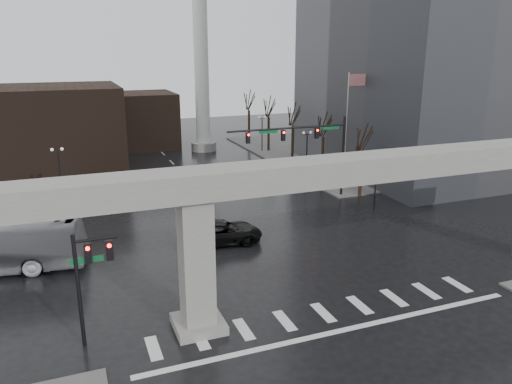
# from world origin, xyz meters

# --- Properties ---
(ground) EXTENTS (160.00, 160.00, 0.00)m
(ground) POSITION_xyz_m (0.00, 0.00, 0.00)
(ground) COLOR black
(ground) RESTS_ON ground
(sidewalk_ne) EXTENTS (28.00, 36.00, 0.15)m
(sidewalk_ne) POSITION_xyz_m (26.00, 36.00, 0.07)
(sidewalk_ne) COLOR #64615F
(sidewalk_ne) RESTS_ON ground
(elevated_guideway) EXTENTS (48.00, 2.60, 8.70)m
(elevated_guideway) POSITION_xyz_m (1.26, 0.00, 6.88)
(elevated_guideway) COLOR #999791
(elevated_guideway) RESTS_ON ground
(building_far_left) EXTENTS (16.00, 14.00, 10.00)m
(building_far_left) POSITION_xyz_m (-14.00, 42.00, 5.00)
(building_far_left) COLOR black
(building_far_left) RESTS_ON ground
(building_far_mid) EXTENTS (10.00, 10.00, 8.00)m
(building_far_mid) POSITION_xyz_m (-2.00, 52.00, 4.00)
(building_far_mid) COLOR black
(building_far_mid) RESTS_ON ground
(smokestack) EXTENTS (3.60, 3.60, 30.00)m
(smokestack) POSITION_xyz_m (6.00, 46.00, 13.35)
(smokestack) COLOR white
(smokestack) RESTS_ON ground
(signal_mast_arm) EXTENTS (12.12, 0.43, 8.00)m
(signal_mast_arm) POSITION_xyz_m (8.99, 18.80, 5.83)
(signal_mast_arm) COLOR black
(signal_mast_arm) RESTS_ON ground
(signal_left_pole) EXTENTS (2.30, 0.30, 6.00)m
(signal_left_pole) POSITION_xyz_m (-12.25, 0.50, 4.07)
(signal_left_pole) COLOR black
(signal_left_pole) RESTS_ON ground
(flagpole_assembly) EXTENTS (2.06, 0.12, 12.00)m
(flagpole_assembly) POSITION_xyz_m (15.29, 22.00, 7.53)
(flagpole_assembly) COLOR silver
(flagpole_assembly) RESTS_ON ground
(lamp_right_0) EXTENTS (1.22, 0.32, 5.11)m
(lamp_right_0) POSITION_xyz_m (13.50, 14.00, 3.47)
(lamp_right_0) COLOR black
(lamp_right_0) RESTS_ON ground
(lamp_right_1) EXTENTS (1.22, 0.32, 5.11)m
(lamp_right_1) POSITION_xyz_m (13.50, 28.00, 3.47)
(lamp_right_1) COLOR black
(lamp_right_1) RESTS_ON ground
(lamp_right_2) EXTENTS (1.22, 0.32, 5.11)m
(lamp_right_2) POSITION_xyz_m (13.50, 42.00, 3.47)
(lamp_right_2) COLOR black
(lamp_right_2) RESTS_ON ground
(lamp_left_0) EXTENTS (1.22, 0.32, 5.11)m
(lamp_left_0) POSITION_xyz_m (-13.50, 14.00, 3.47)
(lamp_left_0) COLOR black
(lamp_left_0) RESTS_ON ground
(lamp_left_1) EXTENTS (1.22, 0.32, 5.11)m
(lamp_left_1) POSITION_xyz_m (-13.50, 28.00, 3.47)
(lamp_left_1) COLOR black
(lamp_left_1) RESTS_ON ground
(lamp_left_2) EXTENTS (1.22, 0.32, 5.11)m
(lamp_left_2) POSITION_xyz_m (-13.50, 42.00, 3.47)
(lamp_left_2) COLOR black
(lamp_left_2) RESTS_ON ground
(tree_right_0) EXTENTS (1.09, 1.58, 7.50)m
(tree_right_0) POSITION_xyz_m (14.53, 18.02, 2.79)
(tree_right_0) COLOR black
(tree_right_0) RESTS_ON ground
(tree_right_1) EXTENTS (1.09, 1.61, 7.67)m
(tree_right_1) POSITION_xyz_m (14.53, 26.02, 2.85)
(tree_right_1) COLOR black
(tree_right_1) RESTS_ON ground
(tree_right_2) EXTENTS (1.10, 1.63, 7.85)m
(tree_right_2) POSITION_xyz_m (14.53, 34.02, 2.91)
(tree_right_2) COLOR black
(tree_right_2) RESTS_ON ground
(tree_right_3) EXTENTS (1.11, 1.66, 8.02)m
(tree_right_3) POSITION_xyz_m (14.53, 42.02, 2.98)
(tree_right_3) COLOR black
(tree_right_3) RESTS_ON ground
(tree_right_4) EXTENTS (1.12, 1.69, 8.19)m
(tree_right_4) POSITION_xyz_m (14.53, 50.02, 3.04)
(tree_right_4) COLOR black
(tree_right_4) RESTS_ON ground
(pickup_truck) EXTENTS (6.71, 3.63, 1.79)m
(pickup_truck) POSITION_xyz_m (-2.36, 11.06, 0.89)
(pickup_truck) COLOR black
(pickup_truck) RESTS_ON ground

